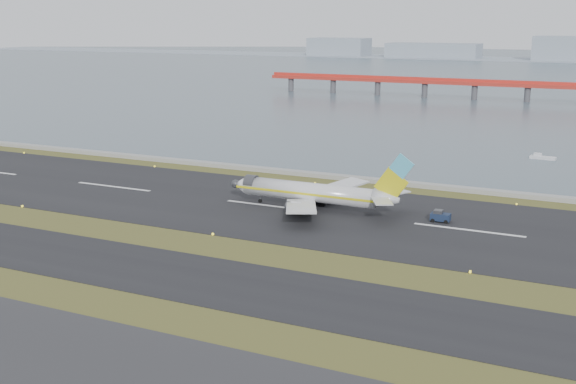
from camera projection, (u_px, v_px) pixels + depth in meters
name	position (u px, v px, depth m)	size (l,w,h in m)	color
ground	(189.00, 247.00, 120.36)	(1000.00, 1000.00, 0.00)	#3E491A
taxiway_strip	(146.00, 269.00, 109.83)	(1000.00, 18.00, 0.10)	black
runway_strip	(271.00, 206.00, 146.65)	(1000.00, 45.00, 0.10)	black
seawall	(328.00, 176.00, 172.84)	(1000.00, 2.50, 1.00)	gray
bay_water	(539.00, 72.00, 523.56)	(1400.00, 800.00, 1.30)	#445661
red_pier	(528.00, 86.00, 329.37)	(260.00, 5.00, 10.20)	red
airliner	(316.00, 193.00, 143.24)	(38.52, 32.89, 12.80)	silver
pushback_tug	(440.00, 216.00, 135.03)	(3.64, 2.21, 2.30)	#16223C
workboat_near	(542.00, 157.00, 195.83)	(6.89, 2.75, 1.63)	silver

